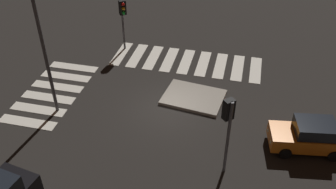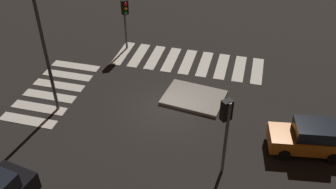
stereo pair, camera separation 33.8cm
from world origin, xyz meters
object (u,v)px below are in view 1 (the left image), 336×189
traffic_light_east (123,13)px  traffic_light_west (228,119)px  car_orange (309,136)px  street_lamp (38,25)px  traffic_island (193,97)px

traffic_light_east → traffic_light_west: bearing=2.2°
car_orange → traffic_light_east: 14.07m
car_orange → traffic_light_east: traffic_light_east is taller
traffic_light_east → street_lamp: bearing=-48.4°
traffic_island → street_lamp: 9.26m
traffic_island → car_orange: car_orange is taller
traffic_island → traffic_light_west: (-2.24, 5.04, 2.90)m
traffic_island → traffic_light_west: traffic_light_west is taller
traffic_island → traffic_light_west: bearing=114.0°
traffic_island → street_lamp: size_ratio=0.48×
traffic_light_west → street_lamp: size_ratio=0.52×
traffic_light_west → traffic_light_east: bearing=-3.2°
traffic_light_west → street_lamp: (9.42, -2.19, 2.20)m
traffic_island → car_orange: size_ratio=0.96×
traffic_island → traffic_light_east: bearing=-38.9°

